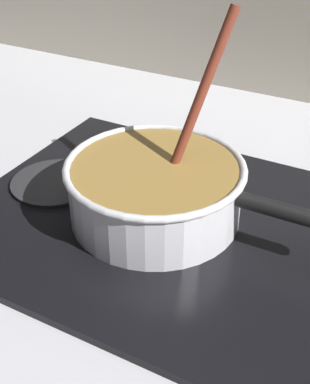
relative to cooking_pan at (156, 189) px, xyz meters
The scene contains 5 objects.
ground 0.24m from the cooking_pan, 88.55° to the right, with size 2.40×1.60×0.04m, color #B7B7BC.
hob_plate 0.05m from the cooking_pan, behind, with size 0.56×0.48×0.01m, color black.
burner_ring 0.04m from the cooking_pan, behind, with size 0.20×0.20×0.01m, color #592D0C.
spare_burner 0.19m from the cooking_pan, behind, with size 0.14×0.14×0.01m, color #262628.
cooking_pan is the anchor object (origin of this frame).
Camera 1 is at (0.29, -0.33, 0.47)m, focal length 48.42 mm.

